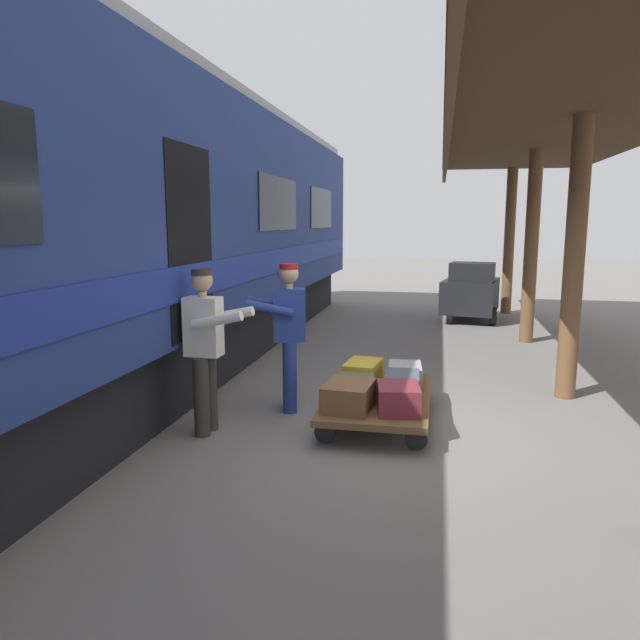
# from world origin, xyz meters

# --- Properties ---
(ground_plane) EXTENTS (60.00, 60.00, 0.00)m
(ground_plane) POSITION_xyz_m (0.00, 0.00, 0.00)
(ground_plane) COLOR slate
(platform_canopy) EXTENTS (3.20, 18.32, 3.56)m
(platform_canopy) POSITION_xyz_m (-1.83, -0.00, 3.28)
(platform_canopy) COLOR brown
(platform_canopy) RESTS_ON ground_plane
(train_car) EXTENTS (3.02, 19.86, 4.00)m
(train_car) POSITION_xyz_m (3.76, 0.00, 2.06)
(train_car) COLOR navy
(train_car) RESTS_ON ground_plane
(luggage_cart) EXTENTS (1.11, 1.99, 0.29)m
(luggage_cart) POSITION_xyz_m (0.31, -0.44, 0.24)
(luggage_cart) COLOR brown
(luggage_cart) RESTS_ON ground_plane
(suitcase_brown_leather) EXTENTS (0.51, 0.64, 0.27)m
(suitcase_brown_leather) POSITION_xyz_m (0.56, 0.11, 0.42)
(suitcase_brown_leather) COLOR brown
(suitcase_brown_leather) RESTS_ON luggage_cart
(suitcase_gray_aluminum) EXTENTS (0.42, 0.56, 0.22)m
(suitcase_gray_aluminum) POSITION_xyz_m (0.05, -0.99, 0.40)
(suitcase_gray_aluminum) COLOR #9EA0A5
(suitcase_gray_aluminum) RESTS_ON luggage_cart
(suitcase_burgundy_valise) EXTENTS (0.48, 0.57, 0.27)m
(suitcase_burgundy_valise) POSITION_xyz_m (0.05, 0.11, 0.42)
(suitcase_burgundy_valise) COLOR maroon
(suitcase_burgundy_valise) RESTS_ON luggage_cart
(suitcase_yellow_case) EXTENTS (0.44, 0.63, 0.23)m
(suitcase_yellow_case) POSITION_xyz_m (0.56, -0.99, 0.40)
(suitcase_yellow_case) COLOR gold
(suitcase_yellow_case) RESTS_ON luggage_cart
(suitcase_slate_roller) EXTENTS (0.39, 0.57, 0.25)m
(suitcase_slate_roller) POSITION_xyz_m (0.05, -0.44, 0.41)
(suitcase_slate_roller) COLOR #4C515B
(suitcase_slate_roller) RESTS_ON luggage_cart
(suitcase_olive_duffel) EXTENTS (0.44, 0.51, 0.19)m
(suitcase_olive_duffel) POSITION_xyz_m (0.56, -0.44, 0.38)
(suitcase_olive_duffel) COLOR brown
(suitcase_olive_duffel) RESTS_ON luggage_cart
(porter_in_overalls) EXTENTS (0.73, 0.55, 1.70)m
(porter_in_overalls) POSITION_xyz_m (1.37, -0.58, 0.93)
(porter_in_overalls) COLOR navy
(porter_in_overalls) RESTS_ON ground_plane
(porter_by_door) EXTENTS (0.67, 0.44, 1.70)m
(porter_by_door) POSITION_xyz_m (2.00, 0.32, 0.93)
(porter_by_door) COLOR #332D28
(porter_by_door) RESTS_ON ground_plane
(baggage_tug) EXTENTS (1.37, 1.86, 1.30)m
(baggage_tug) POSITION_xyz_m (-1.00, -7.47, 0.63)
(baggage_tug) COLOR black
(baggage_tug) RESTS_ON ground_plane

